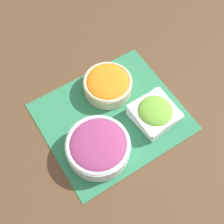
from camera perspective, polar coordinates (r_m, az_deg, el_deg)
ground_plane at (r=1.02m, az=0.00°, el=-0.91°), size 3.00×3.00×0.00m
placemat at (r=1.01m, az=0.00°, el=-0.86°), size 0.44×0.38×0.00m
carrot_bowl at (r=1.04m, az=-0.81°, el=5.15°), size 0.16×0.16×0.06m
onion_bowl at (r=0.93m, az=-2.58°, el=-6.35°), size 0.19×0.19×0.07m
lettuce_bowl at (r=0.99m, az=7.80°, el=-0.15°), size 0.14×0.14×0.06m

